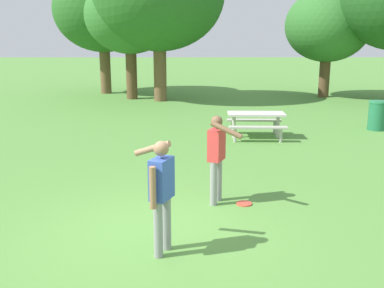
# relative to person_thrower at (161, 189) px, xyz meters

# --- Properties ---
(ground_plane) EXTENTS (120.00, 120.00, 0.00)m
(ground_plane) POSITION_rel_person_thrower_xyz_m (-0.16, 0.66, -0.96)
(ground_plane) COLOR #568E3D
(person_thrower) EXTENTS (0.60, 0.79, 1.64)m
(person_thrower) POSITION_rel_person_thrower_xyz_m (0.00, 0.00, 0.00)
(person_thrower) COLOR gray
(person_thrower) RESTS_ON ground
(person_catcher) EXTENTS (0.60, 0.79, 1.64)m
(person_catcher) POSITION_rel_person_thrower_xyz_m (0.90, 1.97, 0.00)
(person_catcher) COLOR gray
(person_catcher) RESTS_ON ground
(frisbee) EXTENTS (0.29, 0.29, 0.03)m
(frisbee) POSITION_rel_person_thrower_xyz_m (1.41, 1.89, -0.95)
(frisbee) COLOR #E04733
(frisbee) RESTS_ON ground
(picnic_table_near) EXTENTS (1.75, 1.48, 0.77)m
(picnic_table_near) POSITION_rel_person_thrower_xyz_m (2.42, 7.44, -0.40)
(picnic_table_near) COLOR beige
(picnic_table_near) RESTS_ON ground
(trash_can_beside_table) EXTENTS (0.59, 0.59, 0.96)m
(trash_can_beside_table) POSITION_rel_person_thrower_xyz_m (6.58, 8.60, -0.48)
(trash_can_beside_table) COLOR #237047
(trash_can_beside_table) RESTS_ON ground
(tree_tall_left) EXTENTS (5.10, 5.10, 6.52)m
(tree_tall_left) POSITION_rel_person_thrower_xyz_m (-4.06, 18.50, 3.36)
(tree_tall_left) COLOR brown
(tree_tall_left) RESTS_ON ground
(tree_broad_center) EXTENTS (4.26, 4.26, 5.79)m
(tree_broad_center) POSITION_rel_person_thrower_xyz_m (-2.39, 16.24, 2.99)
(tree_broad_center) COLOR brown
(tree_broad_center) RESTS_ON ground
(tree_slender_mid) EXTENTS (4.17, 4.17, 5.30)m
(tree_slender_mid) POSITION_rel_person_thrower_xyz_m (7.25, 16.88, 2.54)
(tree_slender_mid) COLOR brown
(tree_slender_mid) RESTS_ON ground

